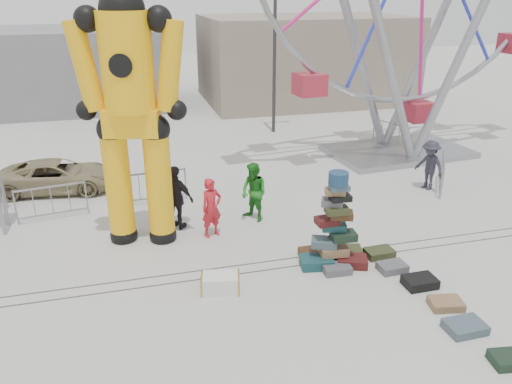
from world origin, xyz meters
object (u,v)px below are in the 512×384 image
object	(u,v)px
suitcase_tower	(334,238)
barricade_wheel_back	(390,134)
barricade_dummy_c	(155,187)
pedestrian_black	(176,198)
lamp_post_right	(277,36)
pedestrian_green	(254,192)
barricade_wheel_front	(442,174)
steamer_trunk	(220,283)
crash_test_dummy	(131,102)
pedestrian_grey	(429,165)
lamp_post_left	(118,36)
pedestrian_red	(212,208)
barricade_dummy_b	(52,202)
parked_suv	(57,176)

from	to	relation	value
suitcase_tower	barricade_wheel_back	size ratio (longest dim) A/B	1.24
barricade_dummy_c	pedestrian_black	xyz separation A→B (m)	(0.47, -2.05, 0.40)
lamp_post_right	pedestrian_green	xyz separation A→B (m)	(-3.56, -9.47, -3.59)
barricade_dummy_c	barricade_wheel_front	distance (m)	9.83
steamer_trunk	suitcase_tower	bearing A→B (deg)	22.57
crash_test_dummy	pedestrian_grey	size ratio (longest dim) A/B	4.22
suitcase_tower	barricade_dummy_c	size ratio (longest dim) A/B	1.24
lamp_post_left	barricade_wheel_back	xyz separation A→B (m)	(11.17, -5.69, -3.93)
barricade_wheel_back	pedestrian_black	xyz separation A→B (m)	(-10.03, -5.75, 0.40)
lamp_post_left	barricade_wheel_front	distance (m)	15.43
crash_test_dummy	pedestrian_green	distance (m)	4.48
barricade_dummy_c	pedestrian_black	distance (m)	2.14
lamp_post_left	pedestrian_grey	world-z (taller)	lamp_post_left
lamp_post_right	pedestrian_black	xyz separation A→B (m)	(-5.86, -9.44, -3.53)
lamp_post_right	lamp_post_left	distance (m)	7.28
lamp_post_right	pedestrian_black	size ratio (longest dim) A/B	4.20
barricade_dummy_c	pedestrian_green	distance (m)	3.49
barricade_dummy_c	barricade_wheel_back	size ratio (longest dim) A/B	1.00
barricade_wheel_front	pedestrian_grey	distance (m)	0.59
lamp_post_right	pedestrian_black	world-z (taller)	lamp_post_right
barricade_wheel_back	barricade_wheel_front	bearing A→B (deg)	-26.93
barricade_wheel_front	pedestrian_red	bearing A→B (deg)	133.82
lamp_post_right	crash_test_dummy	distance (m)	12.09
pedestrian_red	barricade_wheel_front	bearing A→B (deg)	-11.71
pedestrian_green	barricade_dummy_b	bearing A→B (deg)	-135.73
crash_test_dummy	barricade_dummy_b	xyz separation A→B (m)	(-2.57, 2.07, -3.34)
lamp_post_right	barricade_dummy_c	distance (m)	10.50
barricade_dummy_b	pedestrian_grey	xyz separation A→B (m)	(12.36, -0.73, 0.32)
crash_test_dummy	barricade_dummy_b	distance (m)	4.69
barricade_dummy_c	pedestrian_black	world-z (taller)	pedestrian_black
lamp_post_left	pedestrian_red	distance (m)	12.87
pedestrian_red	suitcase_tower	bearing A→B (deg)	-61.88
pedestrian_red	lamp_post_right	bearing A→B (deg)	42.18
crash_test_dummy	barricade_wheel_back	distance (m)	13.11
lamp_post_left	suitcase_tower	distance (m)	15.67
crash_test_dummy	barricade_dummy_b	size ratio (longest dim) A/B	3.69
pedestrian_grey	pedestrian_black	bearing A→B (deg)	-101.01
barricade_dummy_b	barricade_dummy_c	distance (m)	3.14
suitcase_tower	pedestrian_grey	bearing A→B (deg)	48.21
barricade_wheel_front	pedestrian_red	world-z (taller)	pedestrian_red
barricade_dummy_c	barricade_wheel_back	distance (m)	11.13
pedestrian_red	pedestrian_green	distance (m)	1.57
barricade_wheel_front	parked_suv	xyz separation A→B (m)	(-12.92, 3.24, -0.01)
crash_test_dummy	barricade_dummy_c	distance (m)	4.23
barricade_dummy_b	pedestrian_red	bearing A→B (deg)	-36.33
lamp_post_right	barricade_wheel_back	bearing A→B (deg)	-41.56
barricade_dummy_b	parked_suv	distance (m)	2.41
pedestrian_green	barricade_wheel_front	bearing A→B (deg)	66.09
lamp_post_left	parked_suv	distance (m)	8.79
barricade_wheel_front	barricade_wheel_back	bearing A→B (deg)	25.15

